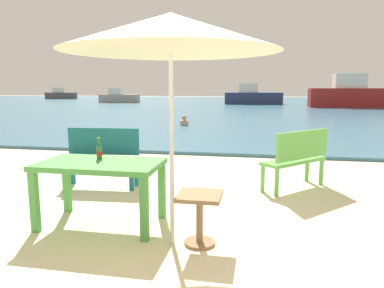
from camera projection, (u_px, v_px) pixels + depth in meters
ground_plane at (196, 255)px, 3.42m from camera, size 120.00×120.00×0.00m
sea_water at (253, 104)px, 32.50m from camera, size 120.00×50.00×0.08m
picnic_table_green at (100, 171)px, 4.09m from camera, size 1.40×0.80×0.76m
beer_bottle_amber at (99, 152)px, 4.19m from camera, size 0.07×0.07×0.26m
patio_umbrella at (171, 33)px, 3.33m from camera, size 2.10×2.10×2.30m
side_table_wood at (200, 211)px, 3.61m from camera, size 0.44×0.44×0.54m
bench_teal_center at (102, 154)px, 5.74m from camera, size 1.22×0.44×0.95m
bench_green_left at (297, 156)px, 5.55m from camera, size 1.09×1.12×0.95m
swimmer_person at (184, 121)px, 14.37m from camera, size 0.34×0.34×0.41m
boat_sailboat at (253, 97)px, 32.22m from camera, size 5.16×1.41×1.88m
boat_tanker at (119, 97)px, 35.59m from camera, size 4.01×1.09×1.46m
boat_fishing_trawler at (356, 95)px, 27.08m from camera, size 7.10×1.94×2.58m
boat_cargo_ship at (61, 95)px, 47.20m from camera, size 4.11×1.12×1.50m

